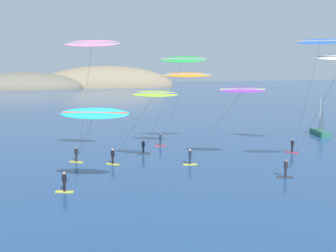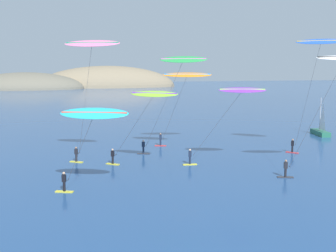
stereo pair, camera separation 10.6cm
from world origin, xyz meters
TOP-DOWN VIEW (x-y plane):
  - headland_island at (-0.91, 210.83)m, footprint 107.50×41.96m
  - sailboat_near at (23.05, 41.14)m, footprint 2.50×5.96m
  - kitesurfer_cyan at (-13.71, 19.67)m, footprint 6.14×3.44m
  - kitesurfer_orange at (0.18, 37.92)m, footprint 7.43×2.95m
  - kitesurfer_pink at (-12.57, 30.91)m, footprint 6.12×4.02m
  - kitesurfer_blue at (13.16, 28.31)m, footprint 5.36×4.78m
  - kitesurfer_green at (-2.42, 31.98)m, footprint 7.75×4.70m
  - kitesurfer_purple at (1.88, 25.68)m, footprint 8.42×3.44m
  - kitesurfer_lime at (-7.13, 27.03)m, footprint 7.00×5.48m

SIDE VIEW (x-z plane):
  - headland_island at x=-0.91m, z-range -11.56..11.56m
  - sailboat_near at x=23.05m, z-range -2.21..3.49m
  - kitesurfer_cyan at x=-13.71m, z-range 2.64..9.71m
  - kitesurfer_lime at x=-7.13m, z-range 3.02..10.99m
  - kitesurfer_purple at x=1.88m, z-range 3.23..11.51m
  - kitesurfer_orange at x=0.18m, z-range 3.94..13.64m
  - kitesurfer_green at x=-2.42m, z-range 4.59..16.22m
  - kitesurfer_pink at x=-12.57m, z-range 5.38..18.59m
  - kitesurfer_blue at x=13.16m, z-range 5.54..19.19m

